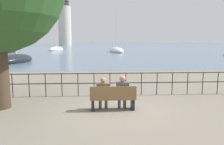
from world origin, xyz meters
name	(u,v)px	position (x,y,z in m)	size (l,w,h in m)	color
ground_plane	(113,110)	(0.00, 0.00, 0.00)	(1000.00, 1000.00, 0.00)	gray
harbor_water	(100,44)	(0.00, 159.98, 0.00)	(600.00, 300.00, 0.01)	slate
park_bench	(113,99)	(0.00, -0.06, 0.43)	(1.64, 0.45, 0.90)	brown
seated_person_left	(103,92)	(-0.35, 0.01, 0.66)	(0.48, 0.35, 1.20)	brown
seated_person_right	(122,91)	(0.35, 0.01, 0.69)	(0.44, 0.35, 1.25)	#4C4C51
promenade_railing	(110,80)	(0.00, 2.05, 0.69)	(14.41, 0.04, 1.05)	black
sailboat_0	(6,51)	(-19.08, 37.17, 0.32)	(2.43, 8.76, 11.85)	black
sailboat_1	(116,51)	(3.18, 38.22, 0.33)	(3.57, 7.71, 8.37)	white
sailboat_3	(56,49)	(-10.80, 46.05, 0.32)	(3.87, 5.51, 8.77)	white
sailboat_4	(16,60)	(-9.86, 17.71, 0.30)	(3.43, 5.92, 8.13)	black
harbor_lighthouse	(65,23)	(-16.67, 99.77, 10.41)	(5.99, 5.99, 22.38)	beige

